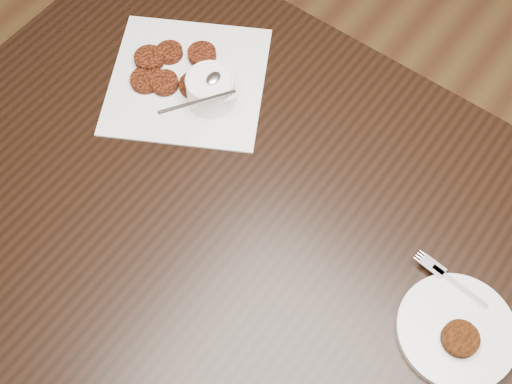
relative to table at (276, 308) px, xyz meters
The scene contains 6 objects.
floor 0.38m from the table, 32.92° to the right, with size 4.00×4.00×0.00m, color brown.
table is the anchor object (origin of this frame).
napkin 0.56m from the table, 154.24° to the left, with size 0.31×0.31×0.00m, color white.
sauce_ramekin 0.56m from the table, 150.35° to the left, with size 0.13×0.13×0.13m, color white, non-canonical shape.
patty_cluster 0.60m from the table, 157.36° to the left, with size 0.22×0.22×0.02m, color maroon, non-canonical shape.
plate_with_patty 0.51m from the table, ahead, with size 0.20×0.20×0.03m, color silver, non-canonical shape.
Camera 1 is at (0.19, -0.37, 1.82)m, focal length 45.35 mm.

